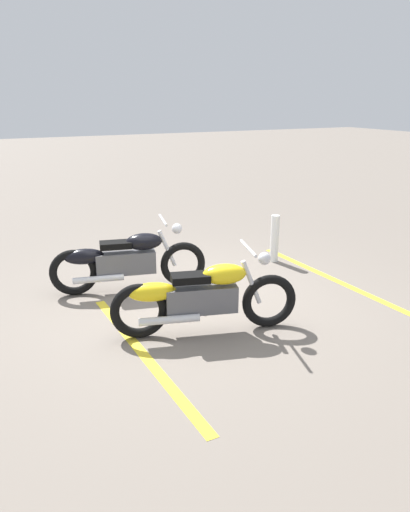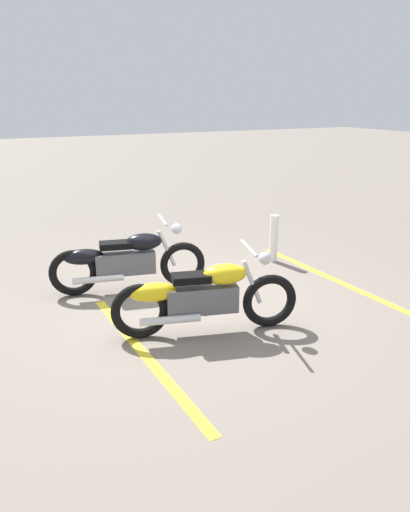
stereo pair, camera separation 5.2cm
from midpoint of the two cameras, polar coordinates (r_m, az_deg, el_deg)
ground_plane at (r=6.64m, az=-2.15°, el=-5.64°), size 60.00×60.00×0.00m
motorcycle_bright_foreground at (r=5.69m, az=-0.67°, el=-4.76°), size 2.18×0.80×1.04m
motorcycle_dark_foreground at (r=7.01m, az=-9.59°, el=-0.52°), size 2.20×0.73×1.04m
bollard_post at (r=8.28m, az=7.89°, el=2.06°), size 0.14×0.14×0.80m
parking_stripe_near at (r=5.48m, az=-7.53°, el=-11.25°), size 0.23×3.20×0.01m
parking_stripe_mid at (r=7.84m, az=13.97°, el=-2.34°), size 0.23×3.20×0.01m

